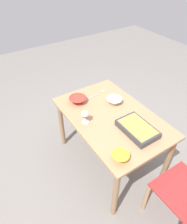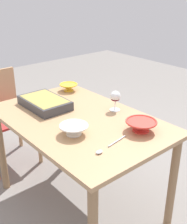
# 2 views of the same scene
# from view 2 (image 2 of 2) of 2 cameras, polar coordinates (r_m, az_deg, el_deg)

# --- Properties ---
(ground_plane) EXTENTS (8.00, 8.00, 0.00)m
(ground_plane) POSITION_cam_2_polar(r_m,az_deg,el_deg) (2.35, -2.62, -17.64)
(ground_plane) COLOR gray
(dining_table) EXTENTS (1.23, 0.81, 0.73)m
(dining_table) POSITION_cam_2_polar(r_m,az_deg,el_deg) (1.99, -2.96, -3.80)
(dining_table) COLOR tan
(dining_table) RESTS_ON ground_plane
(chair) EXTENTS (0.44, 0.46, 0.85)m
(chair) POSITION_cam_2_polar(r_m,az_deg,el_deg) (2.77, -17.79, -0.16)
(chair) COLOR #B22D2D
(chair) RESTS_ON ground_plane
(wine_glass) EXTENTS (0.08, 0.08, 0.14)m
(wine_glass) POSITION_cam_2_polar(r_m,az_deg,el_deg) (2.03, 4.33, 2.85)
(wine_glass) COLOR white
(wine_glass) RESTS_ON dining_table
(casserole_dish) EXTENTS (0.38, 0.25, 0.06)m
(casserole_dish) POSITION_cam_2_polar(r_m,az_deg,el_deg) (2.13, -9.63, 1.93)
(casserole_dish) COLOR #38383D
(casserole_dish) RESTS_ON dining_table
(mixing_bowl) EXTENTS (0.18, 0.18, 0.06)m
(mixing_bowl) POSITION_cam_2_polar(r_m,az_deg,el_deg) (1.72, -3.91, -3.34)
(mixing_bowl) COLOR white
(mixing_bowl) RESTS_ON dining_table
(small_bowl) EXTENTS (0.19, 0.19, 0.07)m
(small_bowl) POSITION_cam_2_polar(r_m,az_deg,el_deg) (1.78, 9.39, -2.57)
(small_bowl) COLOR red
(small_bowl) RESTS_ON dining_table
(serving_bowl) EXTENTS (0.15, 0.15, 0.06)m
(serving_bowl) POSITION_cam_2_polar(r_m,az_deg,el_deg) (2.44, -4.95, 5.01)
(serving_bowl) COLOR yellow
(serving_bowl) RESTS_ON dining_table
(serving_spoon) EXTENTS (0.06, 0.26, 0.01)m
(serving_spoon) POSITION_cam_2_polar(r_m,az_deg,el_deg) (1.59, 2.46, -7.09)
(serving_spoon) COLOR silver
(serving_spoon) RESTS_ON dining_table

